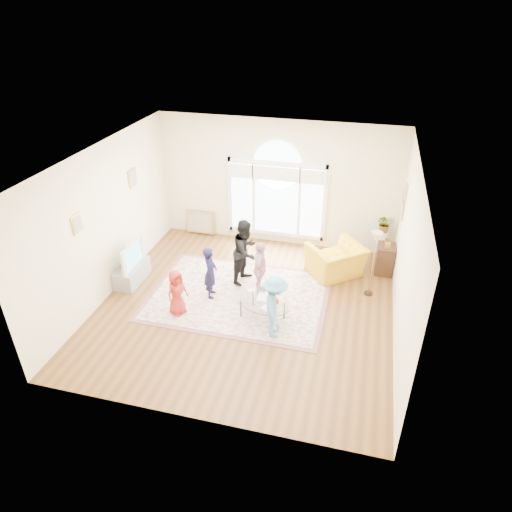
% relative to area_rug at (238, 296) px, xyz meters
% --- Properties ---
extents(ground, '(6.00, 6.00, 0.00)m').
position_rel_area_rug_xyz_m(ground, '(0.25, -0.31, -0.01)').
color(ground, '#54361A').
rests_on(ground, ground).
extents(room_shell, '(6.00, 6.00, 6.00)m').
position_rel_area_rug_xyz_m(room_shell, '(0.26, 2.52, 1.56)').
color(room_shell, beige).
rests_on(room_shell, ground).
extents(area_rug, '(3.60, 2.60, 0.02)m').
position_rel_area_rug_xyz_m(area_rug, '(0.00, 0.00, 0.00)').
color(area_rug, beige).
rests_on(area_rug, ground).
extents(rug_border, '(3.80, 2.80, 0.01)m').
position_rel_area_rug_xyz_m(rug_border, '(-0.00, 0.00, -0.00)').
color(rug_border, '#834F4E').
rests_on(rug_border, ground).
extents(tv_console, '(0.45, 1.00, 0.42)m').
position_rel_area_rug_xyz_m(tv_console, '(-2.50, -0.01, 0.20)').
color(tv_console, gray).
rests_on(tv_console, ground).
extents(television, '(0.17, 1.00, 0.57)m').
position_rel_area_rug_xyz_m(television, '(-2.49, -0.01, 0.70)').
color(television, black).
rests_on(television, tv_console).
extents(coffee_table, '(1.38, 1.12, 0.54)m').
position_rel_area_rug_xyz_m(coffee_table, '(0.69, -0.62, 0.39)').
color(coffee_table, silver).
rests_on(coffee_table, ground).
extents(armchair, '(1.53, 1.51, 0.75)m').
position_rel_area_rug_xyz_m(armchair, '(1.93, 1.41, 0.36)').
color(armchair, gold).
rests_on(armchair, ground).
extents(side_cabinet, '(0.40, 0.50, 0.70)m').
position_rel_area_rug_xyz_m(side_cabinet, '(3.03, 1.80, 0.34)').
color(side_cabinet, black).
rests_on(side_cabinet, ground).
extents(floor_lamp, '(0.30, 0.30, 1.51)m').
position_rel_area_rug_xyz_m(floor_lamp, '(2.73, 0.80, 1.27)').
color(floor_lamp, black).
rests_on(floor_lamp, ground).
extents(plant_pedestal, '(0.20, 0.20, 0.70)m').
position_rel_area_rug_xyz_m(plant_pedestal, '(2.95, 2.50, 0.34)').
color(plant_pedestal, white).
rests_on(plant_pedestal, ground).
extents(potted_plant, '(0.48, 0.44, 0.45)m').
position_rel_area_rug_xyz_m(potted_plant, '(2.95, 2.50, 0.91)').
color(potted_plant, '#33722D').
rests_on(potted_plant, plant_pedestal).
extents(leaning_picture, '(0.80, 0.14, 0.62)m').
position_rel_area_rug_xyz_m(leaning_picture, '(-1.82, 2.59, -0.01)').
color(leaning_picture, tan).
rests_on(leaning_picture, ground).
extents(child_red, '(0.49, 0.57, 0.99)m').
position_rel_area_rug_xyz_m(child_red, '(-1.03, -0.87, 0.50)').
color(child_red, '#A6291F').
rests_on(child_red, area_rug).
extents(child_navy, '(0.37, 0.48, 1.17)m').
position_rel_area_rug_xyz_m(child_navy, '(-0.57, -0.13, 0.59)').
color(child_navy, black).
rests_on(child_navy, area_rug).
extents(child_black, '(0.73, 0.85, 1.50)m').
position_rel_area_rug_xyz_m(child_black, '(-0.01, 0.65, 0.76)').
color(child_black, black).
rests_on(child_black, area_rug).
extents(child_pink, '(0.39, 0.76, 1.25)m').
position_rel_area_rug_xyz_m(child_pink, '(0.43, 0.21, 0.63)').
color(child_pink, '#D697AE').
rests_on(child_pink, area_rug).
extents(child_blue, '(0.70, 0.94, 1.29)m').
position_rel_area_rug_xyz_m(child_blue, '(1.02, -1.05, 0.66)').
color(child_blue, '#549EC8').
rests_on(child_blue, area_rug).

